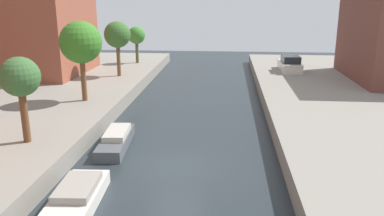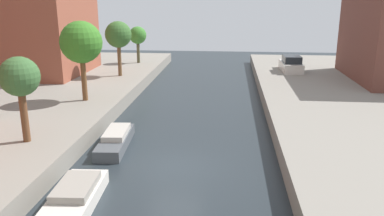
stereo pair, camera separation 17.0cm
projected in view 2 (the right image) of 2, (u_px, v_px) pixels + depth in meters
name	position (u px, v px, depth m)	size (l,w,h in m)	color
ground_plane	(175.00, 168.00, 18.70)	(84.00, 84.00, 0.00)	#232B30
street_tree_2	(20.00, 78.00, 18.46)	(1.90, 1.90, 4.21)	brown
street_tree_3	(81.00, 43.00, 25.94)	(2.81, 2.81, 5.39)	brown
street_tree_4	(118.00, 35.00, 34.47)	(2.33, 2.33, 4.86)	brown
street_tree_5	(138.00, 36.00, 41.67)	(1.85, 1.85, 3.88)	#4D4B31
parked_car	(291.00, 64.00, 37.51)	(1.86, 4.26, 1.52)	beige
moored_boat_left_2	(75.00, 197.00, 15.22)	(1.88, 4.34, 0.88)	beige
moored_boat_left_3	(116.00, 140.00, 21.26)	(1.64, 4.63, 0.89)	#4C5156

